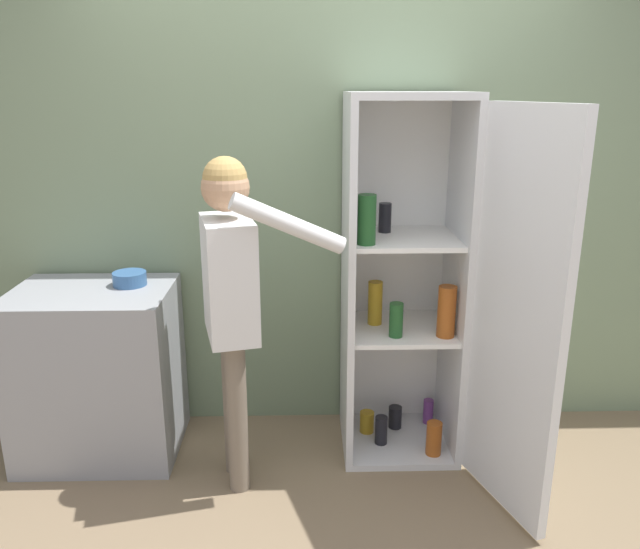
{
  "coord_description": "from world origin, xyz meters",
  "views": [
    {
      "loc": [
        -0.12,
        -2.35,
        1.86
      ],
      "look_at": [
        -0.04,
        0.65,
        0.96
      ],
      "focal_mm": 35.0,
      "sensor_mm": 36.0,
      "label": 1
    }
  ],
  "objects": [
    {
      "name": "person",
      "position": [
        -0.45,
        0.34,
        1.02
      ],
      "size": [
        0.67,
        0.49,
        1.58
      ],
      "color": "#726656",
      "rests_on": "ground_plane"
    },
    {
      "name": "bowl",
      "position": [
        -1.01,
        0.71,
        0.93
      ],
      "size": [
        0.17,
        0.17,
        0.07
      ],
      "color": "#335B8E",
      "rests_on": "counter"
    },
    {
      "name": "counter",
      "position": [
        -1.19,
        0.63,
        0.45
      ],
      "size": [
        0.79,
        0.6,
        0.89
      ],
      "color": "gray",
      "rests_on": "ground_plane"
    },
    {
      "name": "wall_back",
      "position": [
        0.0,
        0.98,
        1.27
      ],
      "size": [
        7.0,
        0.06,
        2.55
      ],
      "color": "gray",
      "rests_on": "ground_plane"
    },
    {
      "name": "ground_plane",
      "position": [
        0.0,
        0.0,
        0.0
      ],
      "size": [
        12.0,
        12.0,
        0.0
      ],
      "primitive_type": "plane",
      "color": "#7A664C"
    },
    {
      "name": "refrigerator",
      "position": [
        0.47,
        0.57,
        0.91
      ],
      "size": [
        0.81,
        1.12,
        1.84
      ],
      "color": "silver",
      "rests_on": "ground_plane"
    }
  ]
}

